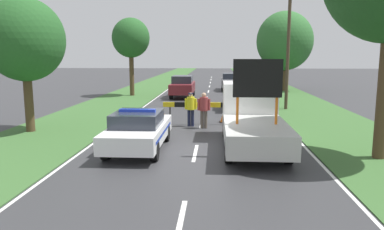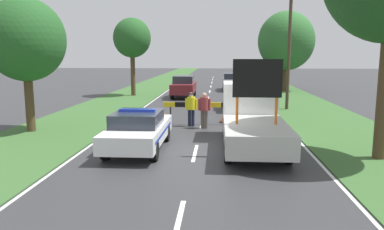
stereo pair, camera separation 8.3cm
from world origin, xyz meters
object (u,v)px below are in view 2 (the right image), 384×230
Objects in this scene: queued_car_suv_grey at (232,81)px; roadside_tree_far_left at (286,41)px; work_truck at (252,117)px; utility_pole at (289,40)px; road_barrier at (198,106)px; police_car at (138,130)px; traffic_cone_near_police at (165,123)px; roadside_tree_mid_right at (285,44)px; roadside_tree_mid_left at (25,40)px; queued_car_sedan_black at (239,96)px; roadside_tree_near_left at (132,38)px; police_officer at (191,106)px; traffic_cone_near_truck at (225,116)px; queued_car_wagon_maroon at (184,86)px; traffic_cone_centre_front at (164,117)px; pedestrian_civilian at (204,107)px.

roadside_tree_far_left reaches higher than queued_car_suv_grey.
utility_pole is at bearing -109.73° from work_truck.
work_truck is at bearing 89.94° from queued_car_suv_grey.
police_car is at bearing -112.96° from road_barrier.
traffic_cone_near_police is (-1.47, -1.23, -0.66)m from road_barrier.
utility_pole reaches higher than roadside_tree_mid_right.
police_car is 0.77× the size of work_truck.
roadside_tree_mid_left reaches higher than police_car.
queued_car_sedan_black is 11.65m from roadside_tree_near_left.
road_barrier is at bearing 67.05° from queued_car_sedan_black.
traffic_cone_near_truck is at bearing -135.69° from police_officer.
roadside_tree_mid_right is (5.21, 23.99, 3.37)m from work_truck.
roadside_tree_mid_left reaches higher than queued_car_wagon_maroon.
roadside_tree_far_left is (9.00, 16.94, 4.39)m from traffic_cone_centre_front.
roadside_tree_mid_left is at bearing -123.70° from roadside_tree_mid_right.
traffic_cone_centre_front is 13.36m from roadside_tree_near_left.
queued_car_suv_grey is at bearing -123.09° from queued_car_wagon_maroon.
roadside_tree_mid_right is (7.13, 20.89, 3.47)m from pedestrian_civilian.
queued_car_sedan_black reaches higher than traffic_cone_centre_front.
utility_pole is at bearing -98.98° from roadside_tree_far_left.
police_car is at bearing -76.57° from roadside_tree_near_left.
queued_car_sedan_black reaches higher than police_car.
road_barrier is 8.27m from utility_pole.
police_officer is at bearing 82.02° from queued_car_suv_grey.
traffic_cone_near_truck is at bearing 78.60° from queued_car_sedan_black.
traffic_cone_near_truck is at bearing 22.31° from road_barrier.
roadside_tree_mid_left is at bearing -94.83° from roadside_tree_near_left.
roadside_tree_mid_right reaches higher than roadside_tree_near_left.
pedestrian_civilian reaches higher than traffic_cone_near_truck.
police_car is at bearing -124.21° from utility_pole.
traffic_cone_near_police is 0.06× the size of utility_pole.
police_car is 6.98m from roadside_tree_mid_left.
pedestrian_civilian is at bearing 84.13° from queued_car_suv_grey.
utility_pole reaches higher than traffic_cone_centre_front.
work_truck is at bearing -107.68° from utility_pole.
queued_car_sedan_black is (2.32, 5.48, -0.09)m from road_barrier.
traffic_cone_near_truck is 0.12× the size of roadside_tree_mid_left.
roadside_tree_mid_left is at bearing -12.51° from work_truck.
utility_pole reaches higher than pedestrian_civilian.
police_car is 0.56× the size of utility_pole.
pedestrian_civilian is at bearing 73.00° from queued_car_sedan_black.
roadside_tree_mid_right is at bearing -138.31° from queued_car_wagon_maroon.
queued_car_sedan_black is at bearing -111.95° from roadside_tree_far_left.
pedestrian_civilian is at bearing 99.52° from queued_car_wagon_maroon.
queued_car_wagon_maroon is at bearing 101.82° from pedestrian_civilian.
queued_car_wagon_maroon is (0.09, 16.80, 0.17)m from police_car.
roadside_tree_far_left is at bearing 70.94° from traffic_cone_near_truck.
pedestrian_civilian is 18.99m from queued_car_suv_grey.
utility_pole is at bearing 103.48° from queued_car_suv_grey.
police_car is 6.68× the size of traffic_cone_near_truck.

